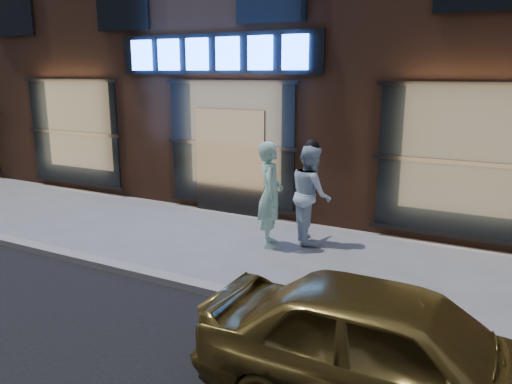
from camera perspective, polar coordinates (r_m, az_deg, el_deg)
ground at (r=8.78m, az=-16.35°, el=-8.41°), size 90.00×90.00×0.00m
curb at (r=8.76m, az=-16.37°, el=-8.05°), size 60.00×0.25×0.12m
storefront_building at (r=15.04m, az=5.40°, el=20.86°), size 30.20×8.28×10.30m
man_bowtie at (r=9.27m, az=1.63°, el=-0.29°), size 0.75×0.86×1.98m
man_cap at (r=9.56m, az=6.29°, el=-0.21°), size 1.11×1.16×1.89m
gold_sedan at (r=5.02m, az=15.81°, el=-17.38°), size 3.85×1.56×1.31m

